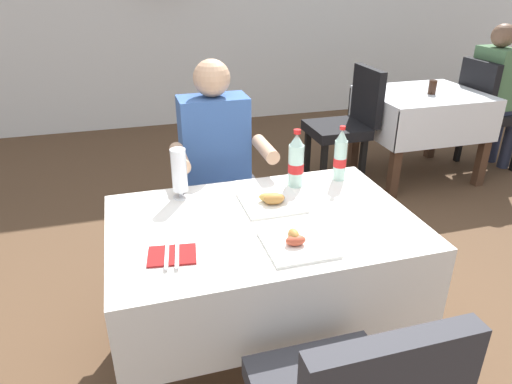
# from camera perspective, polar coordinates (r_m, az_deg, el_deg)

# --- Properties ---
(ground_plane) EXTENTS (11.00, 11.00, 0.00)m
(ground_plane) POSITION_cam_1_polar(r_m,az_deg,el_deg) (2.27, 5.24, -21.70)
(ground_plane) COLOR brown
(main_dining_table) EXTENTS (1.24, 0.82, 0.74)m
(main_dining_table) POSITION_cam_1_polar(r_m,az_deg,el_deg) (1.98, 0.81, -7.71)
(main_dining_table) COLOR white
(main_dining_table) RESTS_ON ground
(chair_far_diner_seat) EXTENTS (0.44, 0.50, 0.97)m
(chair_far_diner_seat) POSITION_cam_1_polar(r_m,az_deg,el_deg) (2.67, -4.19, 1.13)
(chair_far_diner_seat) COLOR #2D2D33
(chair_far_diner_seat) RESTS_ON ground
(seated_diner_far) EXTENTS (0.50, 0.46, 1.26)m
(seated_diner_far) POSITION_cam_1_polar(r_m,az_deg,el_deg) (2.50, -4.77, 3.28)
(seated_diner_far) COLOR #282D42
(seated_diner_far) RESTS_ON ground
(plate_near_camera) EXTENTS (0.25, 0.25, 0.06)m
(plate_near_camera) POSITION_cam_1_polar(r_m,az_deg,el_deg) (1.73, 5.07, -6.21)
(plate_near_camera) COLOR white
(plate_near_camera) RESTS_ON main_dining_table
(plate_far_diner) EXTENTS (0.25, 0.25, 0.06)m
(plate_far_diner) POSITION_cam_1_polar(r_m,az_deg,el_deg) (2.01, 1.99, -1.06)
(plate_far_diner) COLOR white
(plate_far_diner) RESTS_ON main_dining_table
(beer_glass_left) EXTENTS (0.07, 0.07, 0.23)m
(beer_glass_left) POSITION_cam_1_polar(r_m,az_deg,el_deg) (2.05, -9.39, 2.38)
(beer_glass_left) COLOR white
(beer_glass_left) RESTS_ON main_dining_table
(cola_bottle_primary) EXTENTS (0.06, 0.06, 0.27)m
(cola_bottle_primary) POSITION_cam_1_polar(r_m,az_deg,el_deg) (2.25, 10.30, 4.32)
(cola_bottle_primary) COLOR silver
(cola_bottle_primary) RESTS_ON main_dining_table
(cola_bottle_secondary) EXTENTS (0.07, 0.07, 0.27)m
(cola_bottle_secondary) POSITION_cam_1_polar(r_m,az_deg,el_deg) (2.15, 4.93, 3.73)
(cola_bottle_secondary) COLOR silver
(cola_bottle_secondary) RESTS_ON main_dining_table
(napkin_cutlery_set) EXTENTS (0.19, 0.20, 0.01)m
(napkin_cutlery_set) POSITION_cam_1_polar(r_m,az_deg,el_deg) (1.69, -10.25, -7.61)
(napkin_cutlery_set) COLOR maroon
(napkin_cutlery_set) RESTS_ON main_dining_table
(background_dining_table) EXTENTS (0.94, 0.80, 0.74)m
(background_dining_table) POSITION_cam_1_polar(r_m,az_deg,el_deg) (4.20, 19.55, 8.98)
(background_dining_table) COLOR white
(background_dining_table) RESTS_ON ground
(background_chair_left) EXTENTS (0.50, 0.44, 0.97)m
(background_chair_left) POSITION_cam_1_polar(r_m,az_deg,el_deg) (3.86, 11.13, 8.54)
(background_chair_left) COLOR black
(background_chair_left) RESTS_ON ground
(background_chair_right) EXTENTS (0.50, 0.44, 0.97)m
(background_chair_right) POSITION_cam_1_polar(r_m,az_deg,el_deg) (4.62, 26.57, 9.18)
(background_chair_right) COLOR black
(background_chair_right) RESTS_ON ground
(background_patron) EXTENTS (0.46, 0.50, 1.26)m
(background_patron) POSITION_cam_1_polar(r_m,az_deg,el_deg) (4.62, 27.41, 11.04)
(background_patron) COLOR #282D42
(background_patron) RESTS_ON ground
(background_table_tumbler) EXTENTS (0.06, 0.06, 0.11)m
(background_table_tumbler) POSITION_cam_1_polar(r_m,az_deg,el_deg) (4.11, 20.82, 11.92)
(background_table_tumbler) COLOR black
(background_table_tumbler) RESTS_ON background_dining_table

